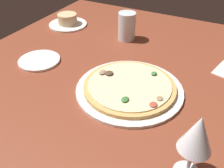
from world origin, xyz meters
TOP-DOWN VIEW (x-y plane):
  - dining_table at (0.00, 0.00)cm, footprint 150.00×110.00cm
  - pizza_main at (6.01, -9.17)cm, footprint 33.49×33.49cm
  - ramekin_on_saucer at (39.53, 38.45)cm, footprint 17.96×17.96cm
  - wine_glass_far at (-15.20, -32.58)cm, footprint 6.87×6.87cm
  - water_glass at (39.00, 7.28)cm, footprint 7.34×7.34cm
  - side_plate at (6.72, 27.83)cm, footprint 15.24×15.24cm

SIDE VIEW (x-z plane):
  - dining_table at x=0.00cm, z-range 0.00..4.00cm
  - side_plate at x=6.72cm, z-range 4.00..4.90cm
  - pizza_main at x=6.01cm, z-range 3.49..6.88cm
  - ramekin_on_saucer at x=39.53cm, z-range 3.30..8.83cm
  - water_glass at x=39.00cm, z-range 3.16..14.79cm
  - wine_glass_far at x=-15.20cm, z-range 7.47..24.22cm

